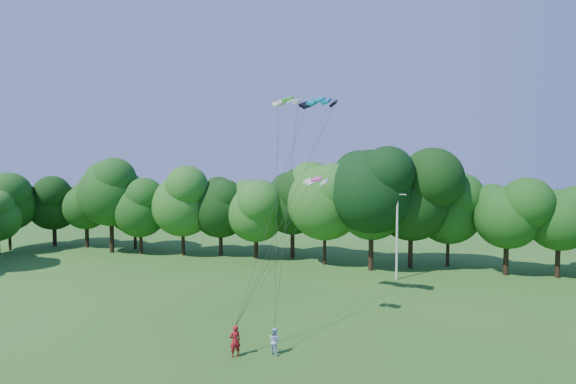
# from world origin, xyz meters

# --- Properties ---
(utility_pole) EXTENTS (1.76, 0.45, 8.92)m
(utility_pole) POSITION_xyz_m (6.40, 30.68, 4.56)
(utility_pole) COLOR silver
(utility_pole) RESTS_ON ground
(kite_flyer_left) EXTENTS (0.83, 0.80, 1.92)m
(kite_flyer_left) POSITION_xyz_m (-2.47, 8.84, 0.96)
(kite_flyer_left) COLOR #B0161E
(kite_flyer_left) RESTS_ON ground
(kite_flyer_right) EXTENTS (0.99, 0.93, 1.63)m
(kite_flyer_right) POSITION_xyz_m (-0.27, 9.84, 0.82)
(kite_flyer_right) COLOR #B5D2FB
(kite_flyer_right) RESTS_ON ground
(kite_teal) EXTENTS (2.95, 1.61, 0.60)m
(kite_teal) POSITION_xyz_m (0.81, 18.16, 16.56)
(kite_teal) COLOR #047C8E
(kite_teal) RESTS_ON ground
(kite_green) EXTENTS (2.64, 1.88, 0.48)m
(kite_green) POSITION_xyz_m (-1.77, 18.44, 16.78)
(kite_green) COLOR green
(kite_green) RESTS_ON ground
(kite_pink) EXTENTS (1.79, 1.08, 0.34)m
(kite_pink) POSITION_xyz_m (1.24, 15.03, 10.57)
(kite_pink) COLOR #DF3E92
(kite_pink) RESTS_ON ground
(tree_back_west) EXTENTS (8.08, 8.08, 11.76)m
(tree_back_west) POSITION_xyz_m (-29.41, 38.67, 7.34)
(tree_back_west) COLOR #311B13
(tree_back_west) RESTS_ON ground
(tree_back_center) EXTENTS (10.29, 10.29, 14.97)m
(tree_back_center) POSITION_xyz_m (3.53, 34.11, 9.35)
(tree_back_center) COLOR black
(tree_back_center) RESTS_ON ground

